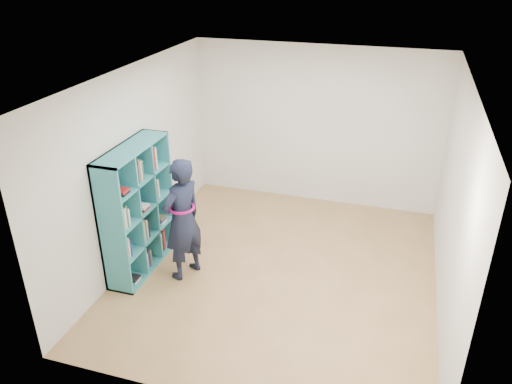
% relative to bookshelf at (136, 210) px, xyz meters
% --- Properties ---
extents(floor, '(4.50, 4.50, 0.00)m').
position_rel_bookshelf_xyz_m(floor, '(1.83, 0.39, -0.84)').
color(floor, olive).
rests_on(floor, ground).
extents(ceiling, '(4.50, 4.50, 0.00)m').
position_rel_bookshelf_xyz_m(ceiling, '(1.83, 0.39, 1.76)').
color(ceiling, white).
rests_on(ceiling, wall_back).
extents(wall_left, '(0.02, 4.50, 2.60)m').
position_rel_bookshelf_xyz_m(wall_left, '(-0.17, 0.39, 0.46)').
color(wall_left, silver).
rests_on(wall_left, floor).
extents(wall_right, '(0.02, 4.50, 2.60)m').
position_rel_bookshelf_xyz_m(wall_right, '(3.83, 0.39, 0.46)').
color(wall_right, silver).
rests_on(wall_right, floor).
extents(wall_back, '(4.00, 0.02, 2.60)m').
position_rel_bookshelf_xyz_m(wall_back, '(1.83, 2.64, 0.46)').
color(wall_back, silver).
rests_on(wall_back, floor).
extents(wall_front, '(4.00, 0.02, 2.60)m').
position_rel_bookshelf_xyz_m(wall_front, '(1.83, -1.86, 0.46)').
color(wall_front, silver).
rests_on(wall_front, floor).
extents(bookshelf, '(0.38, 1.29, 1.72)m').
position_rel_bookshelf_xyz_m(bookshelf, '(0.00, 0.00, 0.00)').
color(bookshelf, teal).
rests_on(bookshelf, floor).
extents(person, '(0.60, 0.71, 1.64)m').
position_rel_bookshelf_xyz_m(person, '(0.66, -0.02, -0.02)').
color(person, black).
rests_on(person, floor).
extents(smartphone, '(0.03, 0.09, 0.12)m').
position_rel_bookshelf_xyz_m(smartphone, '(0.56, 0.12, 0.09)').
color(smartphone, silver).
rests_on(smartphone, person).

